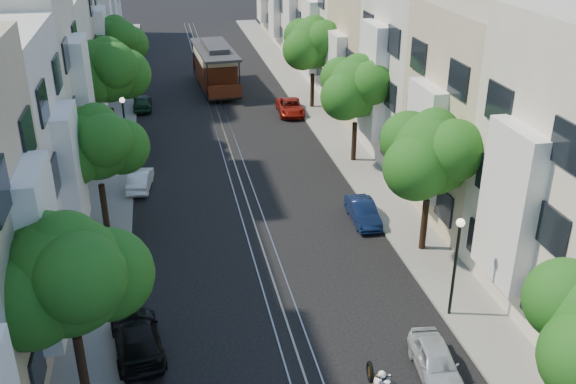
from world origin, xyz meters
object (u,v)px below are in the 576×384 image
cable_car (215,65)px  parked_car_e_mid (363,212)px  tree_w_d (116,42)px  tree_e_d (314,44)px  parked_car_e_near (436,361)px  parked_car_w_far (142,102)px  tree_e_b (433,155)px  parked_car_w_near (137,338)px  tree_w_c (108,72)px  parked_car_e_far (290,107)px  parked_car_w_mid (140,179)px  tree_e_c (358,89)px  lamp_west (124,121)px  tree_w_a (69,278)px  lamp_east (457,253)px  tree_w_b (97,145)px

cable_car → parked_car_e_mid: cable_car is taller
tree_w_d → tree_e_d: bearing=-19.1°
parked_car_e_near → parked_car_w_far: (-9.93, 32.17, 0.02)m
tree_e_d → parked_car_w_far: size_ratio=2.01×
tree_e_b → tree_e_d: 22.00m
tree_w_d → parked_car_w_near: (1.54, -31.75, -4.00)m
tree_w_c → parked_car_e_far: tree_w_c is taller
parked_car_e_far → tree_e_d: bearing=32.9°
parked_car_w_mid → tree_e_c: bearing=-166.3°
parked_car_e_mid → cable_car: bearing=102.3°
tree_e_c → parked_car_w_far: (-12.79, 13.14, -4.02)m
tree_w_c → cable_car: bearing=58.9°
tree_e_d → lamp_west: tree_e_d is taller
tree_w_a → parked_car_e_near: tree_w_a is taller
tree_w_c → parked_car_w_far: 9.44m
lamp_east → lamp_west: same height
tree_w_c → parked_car_e_near: tree_w_c is taller
tree_e_b → parked_car_w_near: bearing=-159.7°
tree_w_d → parked_car_e_mid: (12.51, -23.70, -4.06)m
parked_car_e_mid → parked_car_w_far: bearing=119.0°
tree_e_d → tree_w_d: size_ratio=1.05×
tree_e_d → tree_w_d: (-14.40, 5.00, -0.27)m
tree_e_b → cable_car: bearing=103.3°
cable_car → parked_car_e_near: size_ratio=2.81×
cable_car → parked_car_e_near: (3.90, -36.68, -1.50)m
tree_e_c → cable_car: tree_e_c is taller
tree_e_c → parked_car_w_far: bearing=134.2°
tree_w_a → lamp_west: bearing=87.6°
tree_e_d → tree_e_c: bearing=-90.0°
parked_car_e_mid → parked_car_w_mid: bearing=151.6°
lamp_west → parked_car_w_far: size_ratio=1.22×
lamp_west → parked_car_w_mid: bearing=-78.5°
tree_e_c → cable_car: 19.07m
tree_e_c → parked_car_e_near: size_ratio=1.99×
tree_w_a → tree_w_c: size_ratio=0.94×
tree_e_d → tree_w_d: tree_e_d is taller
tree_w_a → parked_car_w_near: 4.95m
cable_car → parked_car_w_near: size_ratio=2.24×
tree_e_c → parked_car_e_far: 10.85m
lamp_west → parked_car_e_far: 14.15m
tree_e_d → cable_car: bearing=135.5°
parked_car_w_near → parked_car_e_far: bearing=-120.8°
tree_e_d → parked_car_w_near: 29.99m
tree_w_a → parked_car_w_mid: tree_w_a is taller
tree_e_b → lamp_east: bearing=-100.9°
tree_e_c → tree_w_c: (-14.40, 5.00, 0.47)m
parked_car_e_near → parked_car_e_far: parked_car_e_near is taller
tree_w_b → tree_w_d: tree_w_d is taller
lamp_east → parked_car_e_near: 4.26m
cable_car → parked_car_w_near: 33.99m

